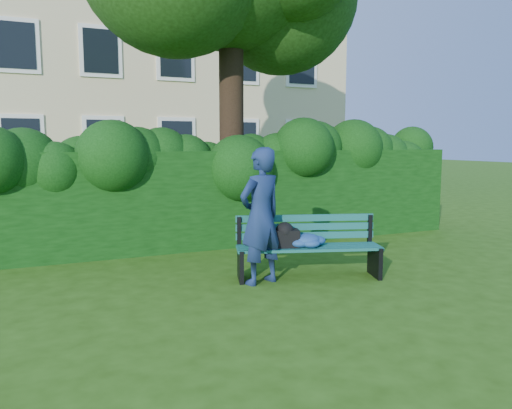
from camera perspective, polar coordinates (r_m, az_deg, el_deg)
name	(u,v)px	position (r m, az deg, el deg)	size (l,w,h in m)	color
ground	(272,270)	(7.76, 1.81, -7.49)	(80.00, 80.00, 0.00)	#274A0E
apartment_building	(119,39)	(21.39, -15.41, 17.77)	(16.00, 8.08, 12.00)	beige
hedge	(222,198)	(9.60, -3.87, 0.78)	(10.00, 1.00, 1.80)	#0C330B
park_bench	(304,244)	(7.26, 5.46, -4.46)	(2.14, 1.16, 0.89)	#0E4647
man_reading	(261,216)	(6.86, 0.53, -1.34)	(0.69, 0.45, 1.89)	navy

